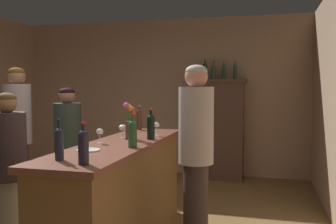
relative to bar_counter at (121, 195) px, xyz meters
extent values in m
cube|color=tan|center=(-0.53, 3.25, 0.86)|extent=(5.29, 0.12, 2.74)
cube|color=brown|center=(0.00, 0.00, -0.03)|extent=(0.54, 2.29, 0.97)
cube|color=brown|center=(0.00, 0.00, 0.48)|extent=(0.61, 2.38, 0.05)
cube|color=#51372C|center=(0.57, 2.95, 0.32)|extent=(0.81, 0.36, 1.67)
cube|color=#4E3928|center=(0.57, 2.95, 1.13)|extent=(0.89, 0.42, 0.06)
cylinder|color=#232735|center=(-0.10, -0.90, 0.60)|extent=(0.06, 0.06, 0.20)
sphere|color=#232735|center=(-0.10, -0.90, 0.70)|extent=(0.06, 0.06, 0.06)
cylinder|color=#232735|center=(-0.10, -0.90, 0.74)|extent=(0.02, 0.02, 0.08)
cylinder|color=black|center=(-0.10, -0.90, 0.79)|extent=(0.02, 0.02, 0.02)
cylinder|color=#294D2A|center=(0.21, -0.25, 0.60)|extent=(0.08, 0.08, 0.20)
sphere|color=#294D2A|center=(0.21, -0.25, 0.70)|extent=(0.08, 0.08, 0.08)
cylinder|color=#294D2A|center=(0.21, -0.25, 0.74)|extent=(0.03, 0.03, 0.08)
cylinder|color=#B12019|center=(0.21, -0.25, 0.79)|extent=(0.03, 0.03, 0.02)
cylinder|color=#48291D|center=(-0.18, 1.04, 0.61)|extent=(0.06, 0.06, 0.21)
sphere|color=#48291D|center=(-0.18, 1.04, 0.72)|extent=(0.06, 0.06, 0.06)
cylinder|color=#48291D|center=(-0.18, 1.04, 0.75)|extent=(0.02, 0.02, 0.07)
cylinder|color=gold|center=(-0.18, 1.04, 0.80)|extent=(0.02, 0.02, 0.02)
cylinder|color=#252132|center=(0.14, -0.99, 0.60)|extent=(0.07, 0.07, 0.20)
sphere|color=#252132|center=(0.14, -0.99, 0.70)|extent=(0.07, 0.07, 0.07)
cylinder|color=#252132|center=(0.14, -0.99, 0.74)|extent=(0.02, 0.02, 0.07)
cylinder|color=red|center=(0.14, -0.99, 0.78)|extent=(0.03, 0.03, 0.02)
cylinder|color=black|center=(0.21, 0.27, 0.61)|extent=(0.08, 0.08, 0.21)
sphere|color=black|center=(0.21, 0.27, 0.71)|extent=(0.08, 0.08, 0.08)
cylinder|color=black|center=(0.21, 0.27, 0.75)|extent=(0.03, 0.03, 0.08)
cylinder|color=#B0281D|center=(0.21, 0.27, 0.80)|extent=(0.03, 0.03, 0.02)
cylinder|color=white|center=(0.19, 0.54, 0.51)|extent=(0.06, 0.06, 0.00)
cylinder|color=white|center=(0.19, 0.54, 0.55)|extent=(0.01, 0.01, 0.08)
ellipsoid|color=white|center=(0.19, 0.54, 0.62)|extent=(0.07, 0.07, 0.06)
ellipsoid|color=maroon|center=(0.19, 0.54, 0.60)|extent=(0.06, 0.06, 0.02)
cylinder|color=white|center=(-0.17, -0.10, 0.51)|extent=(0.06, 0.06, 0.00)
cylinder|color=white|center=(-0.17, -0.10, 0.54)|extent=(0.01, 0.01, 0.07)
ellipsoid|color=white|center=(-0.17, -0.10, 0.61)|extent=(0.06, 0.06, 0.06)
ellipsoid|color=maroon|center=(-0.17, -0.10, 0.59)|extent=(0.05, 0.05, 0.03)
cylinder|color=white|center=(-0.10, 0.30, 0.51)|extent=(0.06, 0.06, 0.00)
cylinder|color=white|center=(-0.10, 0.30, 0.54)|extent=(0.01, 0.01, 0.07)
ellipsoid|color=white|center=(-0.10, 0.30, 0.61)|extent=(0.08, 0.08, 0.06)
cylinder|color=#51322C|center=(0.01, 0.23, 0.59)|extent=(0.10, 0.10, 0.18)
cylinder|color=#38602D|center=(0.04, 0.22, 0.71)|extent=(0.01, 0.01, 0.19)
sphere|color=red|center=(0.04, 0.22, 0.81)|extent=(0.05, 0.05, 0.05)
cylinder|color=#38602D|center=(0.03, 0.25, 0.69)|extent=(0.01, 0.01, 0.16)
sphere|color=orange|center=(0.03, 0.25, 0.77)|extent=(0.04, 0.04, 0.04)
cylinder|color=#38602D|center=(0.01, 0.25, 0.71)|extent=(0.01, 0.01, 0.20)
sphere|color=orange|center=(0.01, 0.25, 0.81)|extent=(0.06, 0.06, 0.06)
cylinder|color=#38602D|center=(-0.02, 0.25, 0.72)|extent=(0.01, 0.01, 0.22)
sphere|color=yellow|center=(-0.02, 0.25, 0.83)|extent=(0.05, 0.05, 0.05)
cylinder|color=#38602D|center=(-0.02, 0.21, 0.73)|extent=(0.01, 0.01, 0.23)
sphere|color=#CC4793|center=(-0.02, 0.21, 0.84)|extent=(0.06, 0.06, 0.06)
cylinder|color=#38602D|center=(0.02, 0.21, 0.72)|extent=(0.01, 0.01, 0.22)
sphere|color=#CF4028|center=(0.02, 0.21, 0.83)|extent=(0.05, 0.05, 0.05)
cylinder|color=#38602D|center=(0.02, 0.20, 0.71)|extent=(0.01, 0.01, 0.20)
sphere|color=orange|center=(0.02, 0.20, 0.81)|extent=(0.06, 0.06, 0.06)
cylinder|color=white|center=(-0.08, -0.49, 0.51)|extent=(0.19, 0.19, 0.01)
cylinder|color=#13321D|center=(0.32, 2.95, 1.27)|extent=(0.08, 0.08, 0.23)
sphere|color=#13321D|center=(0.32, 2.95, 1.38)|extent=(0.08, 0.08, 0.08)
cylinder|color=#13321D|center=(0.32, 2.95, 1.42)|extent=(0.02, 0.02, 0.08)
cylinder|color=black|center=(0.32, 2.95, 1.47)|extent=(0.03, 0.03, 0.02)
cylinder|color=#2D502E|center=(0.47, 2.95, 1.26)|extent=(0.07, 0.07, 0.20)
sphere|color=#2D502E|center=(0.47, 2.95, 1.35)|extent=(0.07, 0.07, 0.07)
cylinder|color=#2D502E|center=(0.47, 2.95, 1.40)|extent=(0.03, 0.03, 0.10)
cylinder|color=black|center=(0.47, 2.95, 1.46)|extent=(0.03, 0.03, 0.02)
cylinder|color=#224B2B|center=(0.64, 2.95, 1.26)|extent=(0.06, 0.06, 0.20)
sphere|color=#224B2B|center=(0.64, 2.95, 1.36)|extent=(0.06, 0.06, 0.06)
cylinder|color=#224B2B|center=(0.64, 2.95, 1.40)|extent=(0.02, 0.02, 0.08)
cylinder|color=red|center=(0.64, 2.95, 1.45)|extent=(0.03, 0.03, 0.02)
cylinder|color=#2E4D33|center=(0.82, 2.95, 1.26)|extent=(0.06, 0.06, 0.22)
sphere|color=#2E4D33|center=(0.82, 2.95, 1.37)|extent=(0.06, 0.06, 0.06)
cylinder|color=#2E4D33|center=(0.82, 2.95, 1.42)|extent=(0.02, 0.02, 0.10)
cylinder|color=gold|center=(0.82, 2.95, 1.48)|extent=(0.03, 0.03, 0.02)
cylinder|color=#292536|center=(-0.99, 0.74, -0.13)|extent=(0.24, 0.24, 0.76)
cylinder|color=#2A362C|center=(-0.99, 0.74, 0.54)|extent=(0.33, 0.33, 0.58)
sphere|color=#8E5E48|center=(-0.99, 0.74, 0.92)|extent=(0.20, 0.20, 0.20)
ellipsoid|color=black|center=(-0.99, 0.74, 0.97)|extent=(0.19, 0.19, 0.11)
cylinder|color=maroon|center=(-1.47, 0.47, -0.07)|extent=(0.22, 0.22, 0.88)
cylinder|color=#A2918F|center=(-1.47, 0.47, 0.71)|extent=(0.31, 0.31, 0.69)
sphere|color=#8E6243|center=(-1.47, 0.47, 1.15)|extent=(0.20, 0.20, 0.20)
ellipsoid|color=#5C3810|center=(-1.47, 0.47, 1.20)|extent=(0.19, 0.19, 0.11)
cylinder|color=gray|center=(-0.76, -0.61, -0.13)|extent=(0.22, 0.22, 0.77)
cylinder|color=#352829|center=(-0.76, -0.61, 0.53)|extent=(0.31, 0.31, 0.56)
sphere|color=olive|center=(-0.76, -0.61, 0.89)|extent=(0.17, 0.17, 0.17)
ellipsoid|color=#4E391D|center=(-0.76, -0.61, 0.93)|extent=(0.16, 0.16, 0.09)
cylinder|color=#372A28|center=(0.74, -0.11, -0.07)|extent=(0.22, 0.22, 0.88)
cylinder|color=#B2A49C|center=(0.74, -0.11, 0.70)|extent=(0.30, 0.30, 0.66)
sphere|color=tan|center=(0.74, -0.11, 1.11)|extent=(0.20, 0.20, 0.20)
ellipsoid|color=#B4B099|center=(0.74, -0.11, 1.16)|extent=(0.19, 0.19, 0.11)
camera|label=1|loc=(1.31, -3.22, 1.02)|focal=39.54mm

